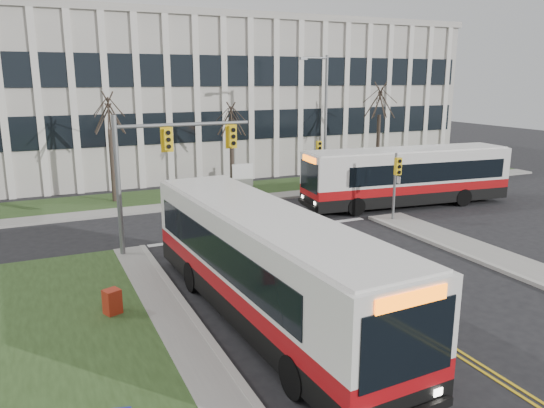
{
  "coord_description": "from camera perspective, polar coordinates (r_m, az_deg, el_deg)",
  "views": [
    {
      "loc": [
        -10.64,
        -15.78,
        7.71
      ],
      "look_at": [
        -0.62,
        5.93,
        2.0
      ],
      "focal_mm": 35.0,
      "sensor_mm": 36.0,
      "label": 1
    }
  ],
  "objects": [
    {
      "name": "tree_left",
      "position": [
        34.17,
        -17.14,
        9.16
      ],
      "size": [
        1.8,
        1.8,
        7.7
      ],
      "color": "#42352B",
      "rests_on": "ground"
    },
    {
      "name": "building_lawn",
      "position": [
        38.01,
        0.07,
        1.82
      ],
      "size": [
        44.0,
        5.0,
        0.12
      ],
      "primitive_type": "cube",
      "color": "#2B411B",
      "rests_on": "ground"
    },
    {
      "name": "mast_arm_signal",
      "position": [
        23.74,
        -12.34,
        4.76
      ],
      "size": [
        6.11,
        0.38,
        6.2
      ],
      "color": "slate",
      "rests_on": "ground"
    },
    {
      "name": "office_building",
      "position": [
        48.41,
        -6.03,
        11.33
      ],
      "size": [
        40.0,
        16.0,
        12.0
      ],
      "primitive_type": "cube",
      "color": "beige",
      "rests_on": "ground"
    },
    {
      "name": "directory_sign",
      "position": [
        36.38,
        -3.18,
        3.05
      ],
      "size": [
        1.5,
        0.12,
        2.0
      ],
      "color": "slate",
      "rests_on": "ground"
    },
    {
      "name": "bus_cross",
      "position": [
        33.51,
        14.3,
        2.73
      ],
      "size": [
        13.2,
        4.13,
        3.46
      ],
      "primitive_type": null,
      "rotation": [
        0.0,
        0.0,
        -1.67
      ],
      "color": "silver",
      "rests_on": "ground"
    },
    {
      "name": "signal_pole_near",
      "position": [
        29.32,
        13.21,
        2.84
      ],
      "size": [
        0.34,
        0.39,
        3.8
      ],
      "color": "slate",
      "rests_on": "ground"
    },
    {
      "name": "streetlight",
      "position": [
        37.12,
        5.57,
        9.48
      ],
      "size": [
        2.15,
        0.25,
        9.2
      ],
      "color": "slate",
      "rests_on": "ground"
    },
    {
      "name": "sidewalk_cross",
      "position": [
        35.54,
        1.96,
        1.01
      ],
      "size": [
        44.0,
        1.6,
        0.14
      ],
      "primitive_type": "cube",
      "color": "#9E9B93",
      "rests_on": "ground"
    },
    {
      "name": "bus_main",
      "position": [
        17.1,
        -0.76,
        -6.85
      ],
      "size": [
        3.53,
        13.49,
        3.56
      ],
      "primitive_type": null,
      "rotation": [
        0.0,
        0.0,
        0.05
      ],
      "color": "silver",
      "rests_on": "ground"
    },
    {
      "name": "sidewalk_west",
      "position": [
        13.71,
        -5.43,
        -20.51
      ],
      "size": [
        1.2,
        26.0,
        0.14
      ],
      "primitive_type": "cube",
      "color": "#9E9B93",
      "rests_on": "ground"
    },
    {
      "name": "tree_mid",
      "position": [
        36.37,
        -4.41,
        8.93
      ],
      "size": [
        1.8,
        1.8,
        6.82
      ],
      "color": "#42352B",
      "rests_on": "ground"
    },
    {
      "name": "signal_pole_far",
      "position": [
        36.3,
        4.97,
        5.13
      ],
      "size": [
        0.34,
        0.39,
        3.8
      ],
      "color": "slate",
      "rests_on": "ground"
    },
    {
      "name": "ground",
      "position": [
        20.54,
        8.63,
        -8.78
      ],
      "size": [
        120.0,
        120.0,
        0.0
      ],
      "primitive_type": "plane",
      "color": "black",
      "rests_on": "ground"
    },
    {
      "name": "newspaper_box_red",
      "position": [
        18.51,
        -16.79,
        -10.18
      ],
      "size": [
        0.63,
        0.6,
        0.95
      ],
      "primitive_type": "cube",
      "rotation": [
        0.0,
        0.0,
        0.38
      ],
      "color": "#AB2916",
      "rests_on": "ground"
    },
    {
      "name": "tree_right",
      "position": [
        41.85,
        11.53,
        10.7
      ],
      "size": [
        1.8,
        1.8,
        8.25
      ],
      "color": "#42352B",
      "rests_on": "ground"
    }
  ]
}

